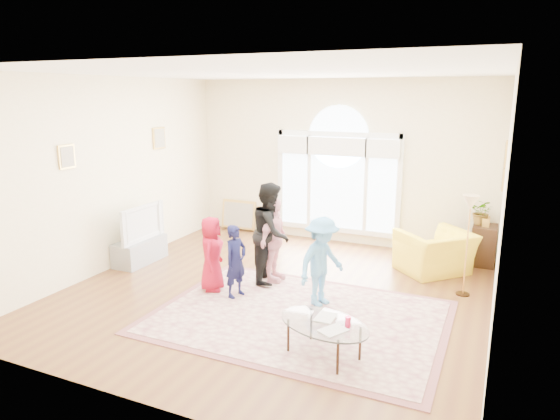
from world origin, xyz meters
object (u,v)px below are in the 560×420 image
at_px(tv_console, 140,251).
at_px(coffee_table, 324,324).
at_px(television, 138,222).
at_px(armchair, 435,252).
at_px(area_rug, 299,317).

distance_m(tv_console, coffee_table, 4.42).
bearing_deg(television, tv_console, 180.00).
height_order(tv_console, armchair, armchair).
bearing_deg(coffee_table, area_rug, 147.11).
relative_size(tv_console, armchair, 0.92).
xyz_separation_m(area_rug, armchair, (1.40, 2.52, 0.34)).
relative_size(television, coffee_table, 0.83).
distance_m(area_rug, tv_console, 3.54).
distance_m(area_rug, armchair, 2.91).
height_order(tv_console, coffee_table, coffee_table).
bearing_deg(television, area_rug, -15.14).
height_order(television, armchair, television).
height_order(tv_console, television, television).
height_order(area_rug, television, television).
bearing_deg(area_rug, television, 164.86).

